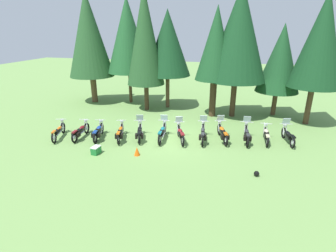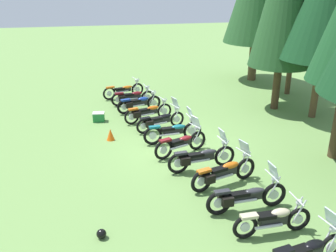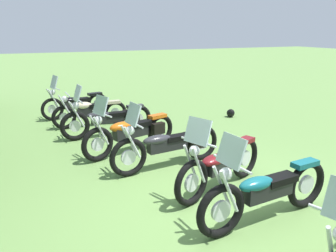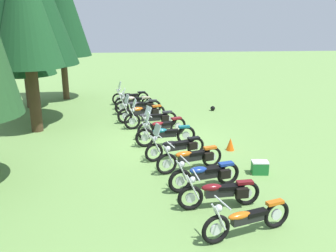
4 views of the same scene
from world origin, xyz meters
TOP-DOWN VIEW (x-y plane):
  - ground_plane at (0.00, 0.00)m, footprint 80.00×80.00m
  - motorcycle_5 at (-0.56, -0.09)m, footprint 0.73×2.41m
  - motorcycle_6 at (0.56, -0.05)m, footprint 1.00×2.15m
  - motorcycle_7 at (1.86, 0.32)m, footprint 0.74×2.45m
  - motorcycle_8 at (3.01, 0.71)m, footprint 1.02×2.36m
  - motorcycle_9 at (4.43, 0.85)m, footprint 0.77×2.43m
  - motorcycle_10 at (5.56, 1.11)m, footprint 0.68×2.14m
  - motorcycle_11 at (6.81, 1.32)m, footprint 0.76×2.14m
  - dropped_helmet at (4.82, -3.16)m, footprint 0.25×0.25m

SIDE VIEW (x-z plane):
  - ground_plane at x=0.00m, z-range 0.00..0.00m
  - dropped_helmet at x=4.82m, z-range 0.00..0.25m
  - motorcycle_10 at x=5.56m, z-range -0.05..0.94m
  - motorcycle_11 at x=6.81m, z-range -0.22..1.14m
  - motorcycle_9 at x=4.43m, z-range -0.23..1.15m
  - motorcycle_6 at x=0.56m, z-range -0.22..1.17m
  - motorcycle_7 at x=1.86m, z-range -0.22..1.17m
  - motorcycle_8 at x=3.01m, z-range -0.21..1.17m
  - motorcycle_5 at x=-0.56m, z-range -0.21..1.18m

